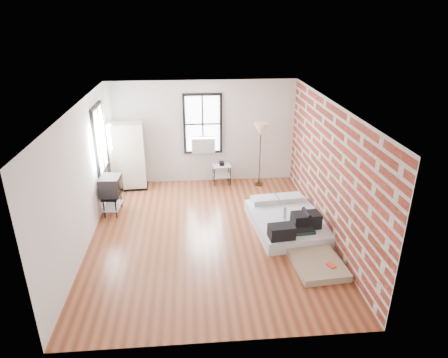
{
  "coord_description": "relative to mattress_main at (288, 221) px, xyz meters",
  "views": [
    {
      "loc": [
        -0.32,
        -7.41,
        4.49
      ],
      "look_at": [
        0.34,
        0.3,
        1.17
      ],
      "focal_mm": 32.0,
      "sensor_mm": 36.0,
      "label": 1
    }
  ],
  "objects": [
    {
      "name": "mattress_bare",
      "position": [
        0.17,
        -1.03,
        -0.07
      ],
      "size": [
        1.02,
        1.75,
        0.36
      ],
      "rotation": [
        0.0,
        0.0,
        0.08
      ],
      "color": "tan",
      "rests_on": "ground"
    },
    {
      "name": "room_shell",
      "position": [
        -1.52,
        0.21,
        1.56
      ],
      "size": [
        5.02,
        6.02,
        2.8
      ],
      "color": "silver",
      "rests_on": "ground"
    },
    {
      "name": "ground",
      "position": [
        -1.75,
        -0.15,
        -0.18
      ],
      "size": [
        6.0,
        6.0,
        0.0
      ],
      "primitive_type": "plane",
      "color": "brown",
      "rests_on": "ground"
    },
    {
      "name": "mattress_main",
      "position": [
        0.0,
        0.0,
        0.0
      ],
      "size": [
        1.69,
        2.16,
        0.65
      ],
      "rotation": [
        0.0,
        0.0,
        0.1
      ],
      "color": "white",
      "rests_on": "ground"
    },
    {
      "name": "tv_stand",
      "position": [
        -3.96,
        1.08,
        0.48
      ],
      "size": [
        0.5,
        0.68,
        0.93
      ],
      "rotation": [
        0.0,
        0.0,
        -0.06
      ],
      "color": "black",
      "rests_on": "ground"
    },
    {
      "name": "side_table",
      "position": [
        -1.26,
        2.57,
        0.26
      ],
      "size": [
        0.51,
        0.42,
        0.65
      ],
      "rotation": [
        0.0,
        0.0,
        0.07
      ],
      "color": "black",
      "rests_on": "ground"
    },
    {
      "name": "wardrobe",
      "position": [
        -3.75,
        2.5,
        0.72
      ],
      "size": [
        0.94,
        0.58,
        1.8
      ],
      "rotation": [
        0.0,
        0.0,
        0.06
      ],
      "color": "black",
      "rests_on": "ground"
    },
    {
      "name": "floor_lamp",
      "position": [
        -0.24,
        2.4,
        1.32
      ],
      "size": [
        0.37,
        0.37,
        1.74
      ],
      "color": "#2E220F",
      "rests_on": "ground"
    }
  ]
}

